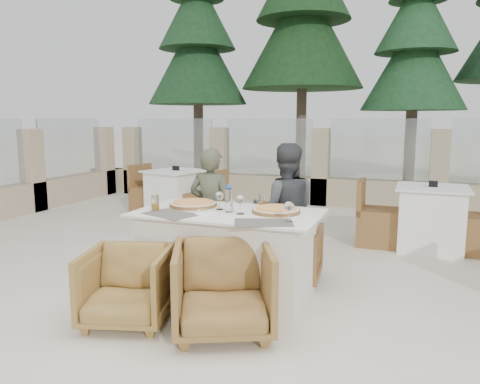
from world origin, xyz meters
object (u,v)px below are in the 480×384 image
(bg_table_b, at_px, (431,218))
(wine_glass_centre, at_px, (220,200))
(pizza_left, at_px, (193,203))
(armchair_far_right, at_px, (289,253))
(beer_glass_left, at_px, (155,203))
(diner_right, at_px, (285,210))
(armchair_far_left, at_px, (211,241))
(pizza_right, at_px, (276,210))
(wine_glass_near, at_px, (240,203))
(dining_table, at_px, (228,254))
(water_bottle, at_px, (229,198))
(diner_left, at_px, (211,210))
(armchair_near_right, at_px, (223,289))
(armchair_near_left, at_px, (127,286))
(bg_table_a, at_px, (176,195))
(olive_dish, at_px, (203,212))
(wine_glass_corner, at_px, (289,210))
(beer_glass_right, at_px, (262,201))

(bg_table_b, bearing_deg, wine_glass_centre, -129.23)
(pizza_left, xyz_separation_m, armchair_far_right, (0.80, 0.45, -0.52))
(beer_glass_left, xyz_separation_m, diner_right, (0.94, 0.91, -0.17))
(armchair_far_left, bearing_deg, pizza_right, 147.50)
(wine_glass_centre, distance_m, wine_glass_near, 0.27)
(dining_table, bearing_deg, water_bottle, -13.68)
(diner_left, bearing_deg, wine_glass_near, 129.93)
(armchair_near_right, relative_size, bg_table_b, 0.45)
(water_bottle, distance_m, diner_left, 0.78)
(dining_table, height_order, armchair_near_left, dining_table)
(wine_glass_near, xyz_separation_m, bg_table_a, (-2.13, 2.84, -0.48))
(wine_glass_near, bearing_deg, armchair_near_right, -81.31)
(dining_table, relative_size, pizza_left, 3.67)
(pizza_left, xyz_separation_m, diner_right, (0.72, 0.60, -0.13))
(olive_dish, distance_m, armchair_near_left, 0.87)
(bg_table_a, bearing_deg, wine_glass_corner, -33.57)
(olive_dish, bearing_deg, beer_glass_right, 49.82)
(beer_glass_right, bearing_deg, armchair_far_left, 146.53)
(beer_glass_right, height_order, armchair_near_right, beer_glass_right)
(armchair_far_left, xyz_separation_m, armchair_near_right, (0.73, -1.44, 0.07))
(armchair_near_right, bearing_deg, diner_right, 61.54)
(pizza_left, distance_m, diner_right, 0.94)
(dining_table, xyz_separation_m, wine_glass_corner, (0.60, -0.21, 0.48))
(dining_table, bearing_deg, pizza_right, 14.02)
(olive_dish, relative_size, armchair_near_right, 0.15)
(diner_left, bearing_deg, diner_right, -171.23)
(beer_glass_right, distance_m, armchair_near_left, 1.41)
(bg_table_a, distance_m, bg_table_b, 3.76)
(olive_dish, bearing_deg, bg_table_b, 52.06)
(armchair_far_right, bearing_deg, armchair_near_left, 50.68)
(armchair_near_left, bearing_deg, diner_left, 70.14)
(pizza_left, relative_size, bg_table_b, 0.27)
(olive_dish, height_order, armchair_near_right, olive_dish)
(pizza_right, relative_size, bg_table_a, 0.25)
(beer_glass_right, bearing_deg, armchair_far_right, 57.20)
(pizza_right, bearing_deg, wine_glass_centre, -175.24)
(wine_glass_near, distance_m, bg_table_a, 3.58)
(diner_right, bearing_deg, beer_glass_left, 26.00)
(diner_left, distance_m, bg_table_b, 2.73)
(armchair_near_right, bearing_deg, bg_table_a, 98.10)
(beer_glass_left, relative_size, bg_table_a, 0.08)
(pizza_left, relative_size, wine_glass_centre, 2.37)
(pizza_left, distance_m, wine_glass_near, 0.56)
(dining_table, bearing_deg, pizza_left, 162.83)
(wine_glass_corner, distance_m, armchair_far_left, 1.59)
(wine_glass_centre, xyz_separation_m, armchair_far_right, (0.51, 0.51, -0.58))
(pizza_left, xyz_separation_m, beer_glass_right, (0.62, 0.16, 0.03))
(wine_glass_corner, xyz_separation_m, armchair_near_left, (-1.13, -0.57, -0.57))
(diner_right, height_order, bg_table_a, diner_right)
(wine_glass_corner, bearing_deg, bg_table_b, 65.40)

